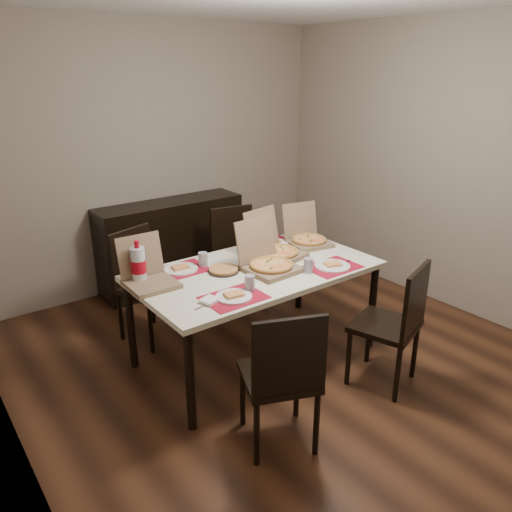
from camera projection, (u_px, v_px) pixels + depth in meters
name	position (u px, v px, depth m)	size (l,w,h in m)	color
ground	(281.00, 358.00, 3.97)	(3.80, 4.00, 0.02)	#482816
room_walls	(248.00, 129.00, 3.68)	(3.84, 4.02, 2.62)	gray
sideboard	(172.00, 244.00, 5.14)	(1.50, 0.40, 0.90)	black
dining_table	(256.00, 277.00, 3.75)	(1.80, 1.00, 0.75)	beige
chair_near_left	(282.00, 374.00, 2.85)	(0.55, 0.55, 0.93)	black
chair_near_right	(396.00, 321.00, 3.46)	(0.53, 0.53, 0.93)	black
chair_far_left	(143.00, 280.00, 4.13)	(0.53, 0.53, 0.93)	black
chair_far_right	(237.00, 252.00, 4.73)	(0.50, 0.50, 0.93)	black
setting_near_left	(235.00, 293.00, 3.26)	(0.50, 0.30, 0.11)	#A90B24
setting_near_right	(326.00, 266.00, 3.72)	(0.46, 0.30, 0.11)	#A90B24
setting_far_left	(184.00, 267.00, 3.70)	(0.44, 0.30, 0.11)	#A90B24
setting_far_right	(271.00, 243.00, 4.19)	(0.47, 0.30, 0.11)	#A90B24
napkin_loose	(266.00, 266.00, 3.74)	(0.12, 0.11, 0.02)	white
pizza_box_center	(268.00, 263.00, 3.68)	(0.38, 0.42, 0.36)	brown
pizza_box_right	(307.00, 238.00, 4.23)	(0.38, 0.41, 0.32)	brown
pizza_box_left	(149.00, 277.00, 3.43)	(0.33, 0.36, 0.32)	brown
pizza_box_extra	(275.00, 250.00, 3.94)	(0.42, 0.45, 0.36)	brown
faina_plate	(223.00, 270.00, 3.66)	(0.23, 0.23, 0.03)	black
dip_bowl	(257.00, 257.00, 3.91)	(0.10, 0.10, 0.03)	white
soda_bottle	(139.00, 265.00, 3.43)	(0.10, 0.10, 0.31)	silver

